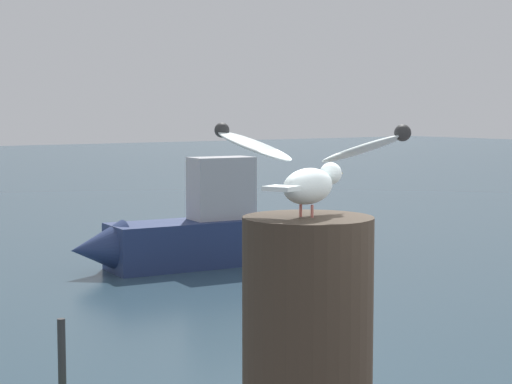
% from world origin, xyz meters
% --- Properties ---
extents(mooring_post, '(0.37, 0.37, 0.91)m').
position_xyz_m(mooring_post, '(-1.14, -0.47, 1.86)').
color(mooring_post, '#382D23').
rests_on(mooring_post, harbor_quay).
extents(seagull, '(0.38, 0.58, 0.26)m').
position_xyz_m(seagull, '(-1.14, -0.47, 2.45)').
color(seagull, '#C66960').
rests_on(seagull, mooring_post).
extents(boat_navy, '(4.44, 1.38, 1.82)m').
position_xyz_m(boat_navy, '(5.13, 10.33, 0.53)').
color(boat_navy, navy).
rests_on(boat_navy, ground_plane).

